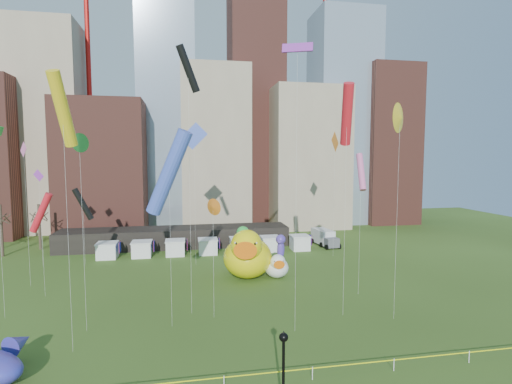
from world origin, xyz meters
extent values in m
cube|color=gray|center=(-30.00, 62.00, 21.00)|extent=(14.00, 12.00, 42.00)
cube|color=brown|center=(-18.00, 56.00, 13.00)|extent=(16.00, 14.00, 26.00)
cube|color=#8C9EB2|center=(-6.00, 64.00, 27.50)|extent=(12.00, 12.00, 55.00)
cube|color=gray|center=(4.00, 60.00, 17.00)|extent=(14.00, 14.00, 34.00)
cube|color=brown|center=(14.00, 66.00, 34.00)|extent=(12.00, 12.00, 68.00)
cube|color=gray|center=(24.00, 58.00, 15.00)|extent=(16.00, 14.00, 30.00)
cube|color=#8C9EB2|center=(34.00, 62.00, 24.00)|extent=(14.00, 12.00, 48.00)
cube|color=brown|center=(44.00, 60.00, 18.00)|extent=(12.00, 12.00, 36.00)
cylinder|color=red|center=(-22.00, 64.00, 38.00)|extent=(1.00, 1.00, 76.00)
cylinder|color=red|center=(30.00, 64.00, 38.00)|extent=(1.00, 1.00, 76.00)
cube|color=black|center=(-4.00, 42.00, 1.60)|extent=(38.00, 6.00, 3.20)
cube|color=white|center=(-14.00, 36.00, 1.10)|extent=(2.80, 2.80, 2.20)
cube|color=red|center=(-12.20, 36.00, 1.60)|extent=(0.08, 1.40, 1.60)
cube|color=white|center=(-9.00, 36.00, 1.10)|extent=(2.80, 2.80, 2.20)
cube|color=red|center=(-7.20, 36.00, 1.60)|extent=(0.08, 1.40, 1.60)
cube|color=white|center=(-4.00, 36.00, 1.10)|extent=(2.80, 2.80, 2.20)
cube|color=red|center=(-2.20, 36.00, 1.60)|extent=(0.08, 1.40, 1.60)
cube|color=white|center=(1.00, 36.00, 1.10)|extent=(2.80, 2.80, 2.20)
cube|color=red|center=(2.80, 36.00, 1.60)|extent=(0.08, 1.40, 1.60)
cube|color=white|center=(6.00, 36.00, 1.10)|extent=(2.80, 2.80, 2.20)
cube|color=red|center=(7.80, 36.00, 1.60)|extent=(0.08, 1.40, 1.60)
cube|color=white|center=(11.00, 36.00, 1.10)|extent=(2.80, 2.80, 2.20)
cube|color=red|center=(12.80, 36.00, 1.60)|extent=(0.08, 1.40, 1.60)
cube|color=white|center=(16.00, 36.00, 1.10)|extent=(2.80, 2.80, 2.20)
cube|color=red|center=(17.80, 36.00, 1.60)|extent=(0.08, 1.40, 1.60)
cylinder|color=#382B21|center=(-30.00, 40.00, 4.00)|extent=(0.44, 0.44, 8.00)
cylinder|color=#382B21|center=(-26.00, 44.00, 3.75)|extent=(0.44, 0.44, 7.50)
cylinder|color=white|center=(0.00, 0.00, 0.45)|extent=(0.06, 0.06, 0.90)
cylinder|color=white|center=(6.00, 0.00, 0.45)|extent=(0.06, 0.06, 0.90)
cylinder|color=white|center=(12.00, 0.00, 0.45)|extent=(0.06, 0.06, 0.90)
cylinder|color=white|center=(18.00, 0.00, 0.45)|extent=(0.06, 0.06, 0.90)
cube|color=#F2FC0C|center=(0.00, 0.00, 0.80)|extent=(50.00, 0.02, 0.07)
ellipsoid|color=yellow|center=(5.28, 23.18, 2.53)|extent=(7.56, 8.36, 5.06)
ellipsoid|color=yellow|center=(5.90, 25.90, 2.40)|extent=(1.92, 1.64, 2.05)
sphere|color=yellow|center=(4.79, 20.97, 4.56)|extent=(4.55, 4.55, 3.80)
cone|color=orange|center=(4.43, 19.39, 4.44)|extent=(2.42, 2.13, 2.09)
sphere|color=white|center=(3.53, 20.18, 5.07)|extent=(0.68, 0.68, 0.68)
sphere|color=white|center=(5.58, 19.72, 5.07)|extent=(0.68, 0.68, 0.68)
sphere|color=black|center=(3.46, 19.86, 5.07)|extent=(0.34, 0.34, 0.34)
sphere|color=black|center=(5.50, 19.40, 5.07)|extent=(0.34, 0.34, 0.34)
ellipsoid|color=white|center=(8.82, 22.42, 1.26)|extent=(3.32, 3.80, 2.52)
ellipsoid|color=white|center=(8.93, 23.80, 1.19)|extent=(0.88, 0.71, 1.02)
sphere|color=white|center=(8.73, 21.30, 2.27)|extent=(2.04, 2.04, 1.89)
cone|color=orange|center=(8.67, 20.49, 2.21)|extent=(1.10, 0.93, 1.04)
sphere|color=white|center=(8.18, 20.82, 2.52)|extent=(0.34, 0.34, 0.34)
sphere|color=white|center=(9.21, 20.74, 2.52)|extent=(0.34, 0.34, 0.34)
sphere|color=black|center=(8.16, 20.66, 2.52)|extent=(0.17, 0.17, 0.17)
sphere|color=black|center=(9.20, 20.58, 2.52)|extent=(0.17, 0.17, 0.17)
cylinder|color=silver|center=(4.61, 23.11, 2.04)|extent=(0.03, 0.03, 4.07)
ellipsoid|color=green|center=(4.61, 23.11, 4.07)|extent=(1.49, 1.35, 3.12)
sphere|color=green|center=(4.61, 22.96, 5.74)|extent=(2.03, 2.03, 1.59)
cone|color=green|center=(4.61, 22.24, 5.66)|extent=(0.85, 1.12, 0.56)
sphere|color=green|center=(4.61, 23.16, 2.28)|extent=(1.11, 1.11, 1.11)
cylinder|color=silver|center=(9.39, 22.48, 1.77)|extent=(0.03, 0.03, 3.54)
ellipsoid|color=#4E38A9|center=(9.39, 22.48, 3.54)|extent=(1.18, 1.09, 2.41)
sphere|color=#4E38A9|center=(9.39, 22.33, 4.83)|extent=(1.62, 1.62, 1.23)
cone|color=#4E38A9|center=(9.39, 21.78, 4.77)|extent=(0.70, 0.88, 0.43)
sphere|color=#4E38A9|center=(9.39, 22.53, 2.16)|extent=(0.86, 0.86, 0.86)
cone|color=#473288|center=(-14.46, 6.23, 1.45)|extent=(2.12, 2.24, 1.56)
cylinder|color=black|center=(3.14, -3.20, 2.31)|extent=(0.17, 0.17, 4.58)
sphere|color=black|center=(3.14, -3.20, 4.74)|extent=(0.53, 0.53, 0.53)
cone|color=black|center=(3.14, -3.20, 5.03)|extent=(0.19, 0.19, 0.24)
cube|color=silver|center=(21.02, 38.88, 1.48)|extent=(2.90, 5.02, 2.38)
cube|color=#595960|center=(21.43, 35.86, 1.00)|extent=(2.40, 1.99, 1.52)
cylinder|color=black|center=(20.07, 37.02, 0.43)|extent=(0.35, 0.88, 0.86)
cylinder|color=black|center=(22.43, 37.34, 0.43)|extent=(0.35, 0.88, 0.86)
cylinder|color=black|center=(19.64, 40.23, 0.43)|extent=(0.35, 0.88, 0.86)
cylinder|color=black|center=(22.00, 40.55, 0.43)|extent=(0.35, 0.88, 0.86)
cylinder|color=silver|center=(12.39, 9.87, 9.47)|extent=(0.02, 0.02, 18.95)
cylinder|color=red|center=(12.39, 9.87, 18.95)|extent=(1.93, 3.45, 5.64)
cylinder|color=silver|center=(-20.45, 24.49, 7.98)|extent=(0.02, 0.02, 15.97)
cube|color=pink|center=(-20.45, 24.49, 15.97)|extent=(1.18, 1.36, 1.77)
cylinder|color=silver|center=(-16.46, 33.15, 4.29)|extent=(0.02, 0.02, 8.58)
cylinder|color=black|center=(-16.46, 33.15, 8.58)|extent=(2.85, 1.40, 4.67)
cylinder|color=silver|center=(-10.94, 10.70, 8.13)|extent=(0.02, 0.02, 16.25)
cone|color=green|center=(-10.94, 10.70, 16.25)|extent=(0.73, 1.58, 1.60)
cylinder|color=silver|center=(16.73, 8.20, 9.29)|extent=(0.02, 0.02, 18.57)
cone|color=yellow|center=(16.73, 8.20, 18.57)|extent=(2.08, 2.19, 2.68)
cylinder|color=silver|center=(-3.65, 10.18, 6.87)|extent=(0.02, 0.02, 13.74)
cylinder|color=blue|center=(-3.65, 10.18, 13.74)|extent=(4.55, 3.10, 7.56)
cylinder|color=silver|center=(0.18, 11.46, 5.25)|extent=(0.02, 0.02, 10.49)
cone|color=orange|center=(0.18, 11.46, 10.49)|extent=(0.89, 1.45, 1.54)
cylinder|color=silver|center=(6.89, 7.33, 11.98)|extent=(0.02, 0.02, 23.95)
cube|color=purple|center=(6.89, 7.33, 23.95)|extent=(2.47, 1.28, 0.78)
cylinder|color=silver|center=(-17.53, 20.47, 4.59)|extent=(0.02, 0.02, 9.17)
cylinder|color=red|center=(-17.53, 20.47, 9.17)|extent=(2.65, 1.11, 4.38)
cylinder|color=silver|center=(16.33, 14.88, 6.75)|extent=(0.02, 0.02, 13.51)
cylinder|color=pink|center=(16.33, 14.88, 13.51)|extent=(1.10, 2.48, 4.08)
cylinder|color=silver|center=(-1.88, 12.80, 11.56)|extent=(0.02, 0.02, 23.13)
cylinder|color=black|center=(-1.88, 12.80, 23.13)|extent=(2.46, 1.98, 4.22)
cylinder|color=silver|center=(-19.12, 14.76, 8.74)|extent=(0.02, 0.02, 17.47)
cylinder|color=silver|center=(-11.06, 6.97, 9.26)|extent=(0.02, 0.02, 18.53)
cylinder|color=yellow|center=(-11.06, 6.97, 18.53)|extent=(1.51, 3.34, 5.50)
cylinder|color=silver|center=(-1.04, 29.95, 9.00)|extent=(0.02, 0.02, 18.01)
cube|color=blue|center=(-1.04, 29.95, 18.01)|extent=(3.69, 0.50, 3.72)
cylinder|color=silver|center=(19.86, 31.19, 8.72)|extent=(0.02, 0.02, 17.44)
cube|color=orange|center=(19.86, 31.19, 17.44)|extent=(2.06, 2.24, 3.01)
cylinder|color=silver|center=(-21.93, 32.89, 6.33)|extent=(0.02, 0.02, 12.65)
cube|color=purple|center=(-21.93, 32.89, 12.65)|extent=(1.54, 0.68, 1.66)
camera|label=1|loc=(-2.23, -23.75, 14.95)|focal=27.00mm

